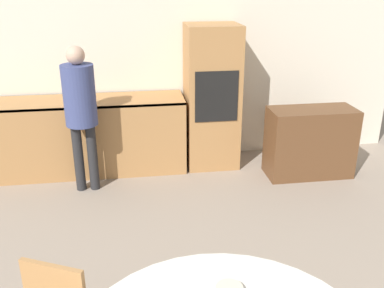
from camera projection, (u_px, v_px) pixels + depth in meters
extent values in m
cube|color=silver|center=(167.00, 59.00, 5.33)|extent=(6.09, 0.05, 2.60)
cube|color=#AD7A47|center=(87.00, 136.00, 5.19)|extent=(2.35, 0.60, 0.91)
cube|color=black|center=(84.00, 101.00, 5.03)|extent=(2.35, 0.60, 0.03)
cube|color=#AD7A47|center=(212.00, 97.00, 5.25)|extent=(0.63, 0.58, 1.75)
cube|color=black|center=(217.00, 97.00, 4.95)|extent=(0.51, 0.01, 0.60)
cube|color=brown|center=(310.00, 142.00, 5.10)|extent=(1.01, 0.45, 0.83)
cylinder|color=#262628|center=(79.00, 158.00, 4.74)|extent=(0.11, 0.11, 0.78)
cylinder|color=#262628|center=(93.00, 157.00, 4.76)|extent=(0.11, 0.11, 0.78)
cylinder|color=#3D477A|center=(79.00, 95.00, 4.49)|extent=(0.34, 0.34, 0.65)
sphere|color=tan|center=(75.00, 55.00, 4.33)|extent=(0.19, 0.19, 0.19)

